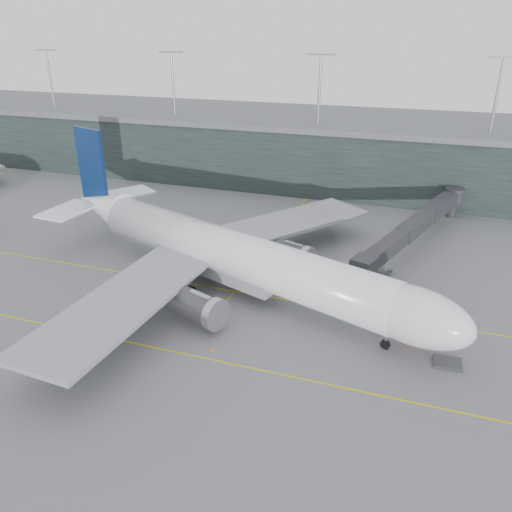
% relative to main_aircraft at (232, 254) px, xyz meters
% --- Properties ---
extents(ground, '(320.00, 320.00, 0.00)m').
position_rel_main_aircraft_xyz_m(ground, '(-4.51, 3.43, -5.43)').
color(ground, '#59595E').
rests_on(ground, ground).
extents(taxiline_a, '(160.00, 0.25, 0.02)m').
position_rel_main_aircraft_xyz_m(taxiline_a, '(-4.51, -0.57, -5.42)').
color(taxiline_a, gold).
rests_on(taxiline_a, ground).
extents(taxiline_b, '(160.00, 0.25, 0.02)m').
position_rel_main_aircraft_xyz_m(taxiline_b, '(-4.51, -16.57, -5.42)').
color(taxiline_b, gold).
rests_on(taxiline_b, ground).
extents(taxiline_lead_main, '(0.25, 60.00, 0.02)m').
position_rel_main_aircraft_xyz_m(taxiline_lead_main, '(0.49, 23.43, -5.42)').
color(taxiline_lead_main, gold).
rests_on(taxiline_lead_main, ground).
extents(terminal, '(240.00, 36.00, 29.00)m').
position_rel_main_aircraft_xyz_m(terminal, '(-4.51, 61.43, 2.19)').
color(terminal, black).
rests_on(terminal, ground).
extents(main_aircraft, '(66.90, 61.71, 19.35)m').
position_rel_main_aircraft_xyz_m(main_aircraft, '(0.00, 0.00, 0.00)').
color(main_aircraft, white).
rests_on(main_aircraft, ground).
extents(jet_bridge, '(14.81, 43.86, 5.95)m').
position_rel_main_aircraft_xyz_m(jet_bridge, '(22.67, 24.91, -0.98)').
color(jet_bridge, '#28282D').
rests_on(jet_bridge, ground).
extents(gse_cart, '(2.45, 1.56, 1.67)m').
position_rel_main_aircraft_xyz_m(gse_cart, '(25.11, -4.97, -4.50)').
color(gse_cart, '#9F0E0B').
rests_on(gse_cart, ground).
extents(baggage_dolly, '(3.14, 2.55, 0.31)m').
position_rel_main_aircraft_xyz_m(baggage_dolly, '(29.33, -8.75, -5.25)').
color(baggage_dolly, '#333438').
rests_on(baggage_dolly, ground).
extents(uld_a, '(2.43, 2.08, 1.97)m').
position_rel_main_aircraft_xyz_m(uld_a, '(-10.55, 13.94, -4.40)').
color(uld_a, '#36363B').
rests_on(uld_a, ground).
extents(uld_b, '(2.00, 1.63, 1.77)m').
position_rel_main_aircraft_xyz_m(uld_b, '(-6.01, 15.07, -4.50)').
color(uld_b, '#36363B').
rests_on(uld_b, ground).
extents(uld_c, '(2.20, 1.80, 1.93)m').
position_rel_main_aircraft_xyz_m(uld_c, '(-5.60, 13.76, -4.42)').
color(uld_c, '#36363B').
rests_on(uld_c, ground).
extents(cone_nose, '(0.47, 0.47, 0.74)m').
position_rel_main_aircraft_xyz_m(cone_nose, '(29.18, -3.65, -5.06)').
color(cone_nose, '#EA4D0D').
rests_on(cone_nose, ground).
extents(cone_wing_stbd, '(0.39, 0.39, 0.62)m').
position_rel_main_aircraft_xyz_m(cone_wing_stbd, '(3.31, -14.98, -5.12)').
color(cone_wing_stbd, '#D05E0B').
rests_on(cone_wing_stbd, ground).
extents(cone_wing_port, '(0.42, 0.42, 0.67)m').
position_rel_main_aircraft_xyz_m(cone_wing_port, '(4.29, 13.77, -5.09)').
color(cone_wing_port, orange).
rests_on(cone_wing_port, ground).
extents(cone_tail, '(0.44, 0.44, 0.69)m').
position_rel_main_aircraft_xyz_m(cone_tail, '(-12.34, -6.01, -5.08)').
color(cone_tail, '#D24C0B').
rests_on(cone_tail, ground).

